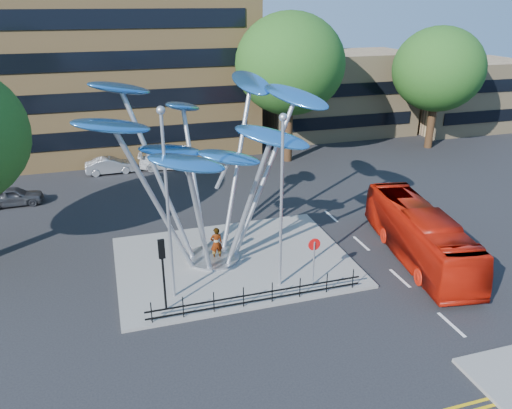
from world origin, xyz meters
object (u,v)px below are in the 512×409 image
object	(u,v)px
traffic_light_island	(162,260)
parked_car_right	(168,161)
pedestrian	(216,243)
leaf_sculpture	(206,133)
street_lamp_right	(282,188)
no_entry_sign_island	(314,254)
tree_far	(438,69)
street_lamp_left	(167,191)
parked_car_mid	(111,165)
tree_right	(290,64)
red_bus	(419,234)
parked_car_left	(13,196)

from	to	relation	value
traffic_light_island	parked_car_right	bearing A→B (deg)	81.97
traffic_light_island	pedestrian	world-z (taller)	traffic_light_island
leaf_sculpture	pedestrian	distance (m)	5.84
street_lamp_right	no_entry_sign_island	bearing A→B (deg)	-17.87
tree_far	traffic_light_island	xyz separation A→B (m)	(-27.00, -19.50, -4.49)
tree_far	leaf_sculpture	distance (m)	28.53
street_lamp_left	parked_car_mid	xyz separation A→B (m)	(-2.13, 19.50, -4.72)
traffic_light_island	street_lamp_left	bearing A→B (deg)	63.43
tree_right	tree_far	bearing A→B (deg)	0.00
leaf_sculpture	traffic_light_island	xyz separation A→B (m)	(-2.93, -4.18, -4.26)
tree_right	street_lamp_right	world-z (taller)	tree_right
street_lamp_left	no_entry_sign_island	distance (m)	7.47
tree_far	traffic_light_island	distance (m)	33.61
tree_far	parked_car_right	xyz separation A→B (m)	(-24.13, 0.88, -6.44)
tree_right	traffic_light_island	bearing A→B (deg)	-123.69
no_entry_sign_island	red_bus	bearing A→B (deg)	9.70
street_lamp_right	parked_car_left	world-z (taller)	street_lamp_right
street_lamp_right	parked_car_left	size ratio (longest dim) A/B	2.20
no_entry_sign_island	parked_car_mid	distance (m)	22.26
no_entry_sign_island	traffic_light_island	bearing A→B (deg)	-179.87
tree_right	street_lamp_right	distance (m)	20.64
tree_far	pedestrian	world-z (taller)	tree_far
street_lamp_left	red_bus	world-z (taller)	street_lamp_left
parked_car_left	parked_car_mid	world-z (taller)	parked_car_left
street_lamp_left	red_bus	size ratio (longest dim) A/B	0.88
tree_right	street_lamp_left	xyz separation A→B (m)	(-12.50, -18.50, -2.68)
street_lamp_right	parked_car_right	size ratio (longest dim) A/B	1.81
no_entry_sign_island	parked_car_right	bearing A→B (deg)	101.46
leaf_sculpture	red_bus	distance (m)	12.29
street_lamp_left	traffic_light_island	world-z (taller)	street_lamp_left
parked_car_mid	parked_car_right	bearing A→B (deg)	-92.87
red_bus	parked_car_left	bearing A→B (deg)	156.06
tree_far	leaf_sculpture	size ratio (longest dim) A/B	0.85
red_bus	leaf_sculpture	bearing A→B (deg)	173.57
traffic_light_island	pedestrian	size ratio (longest dim) A/B	1.91
parked_car_right	traffic_light_island	bearing A→B (deg)	-179.84
no_entry_sign_island	parked_car_mid	size ratio (longest dim) A/B	0.63
leaf_sculpture	red_bus	xyz separation A→B (m)	(10.57, -3.05, -5.47)
tree_far	parked_car_left	distance (m)	35.92
red_bus	pedestrian	size ratio (longest dim) A/B	5.61
tree_right	leaf_sculpture	bearing A→B (deg)	-123.31
street_lamp_right	tree_right	bearing A→B (deg)	68.46
tree_far	street_lamp_left	bearing A→B (deg)	-145.08
pedestrian	street_lamp_left	bearing A→B (deg)	47.11
tree_right	leaf_sculpture	xyz separation A→B (m)	(-10.07, -15.32, -1.16)
no_entry_sign_island	parked_car_right	size ratio (longest dim) A/B	0.53
tree_right	parked_car_left	xyz separation A→B (m)	(-21.11, -4.00, -7.39)
street_lamp_left	pedestrian	world-z (taller)	street_lamp_left
parked_car_left	parked_car_mid	distance (m)	8.18
parked_car_left	traffic_light_island	bearing A→B (deg)	-153.55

